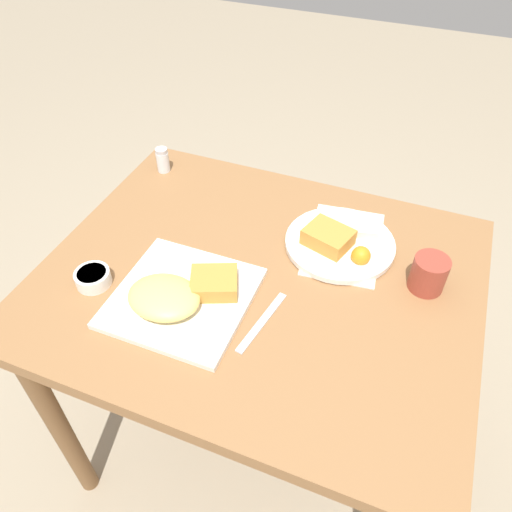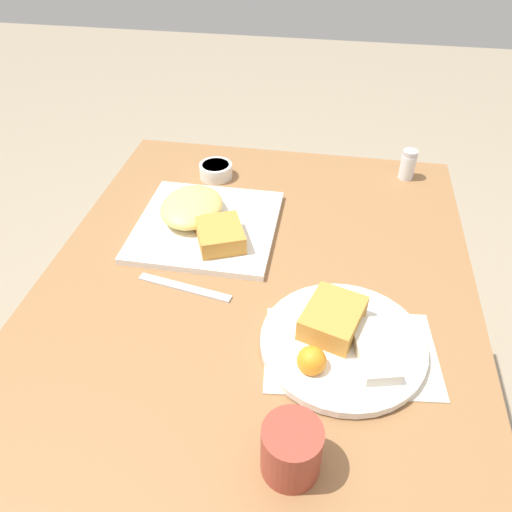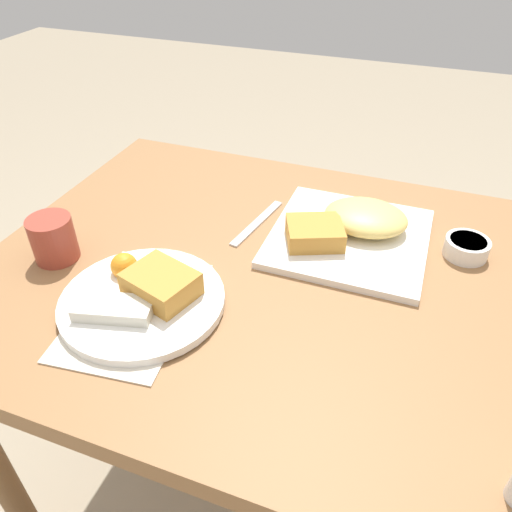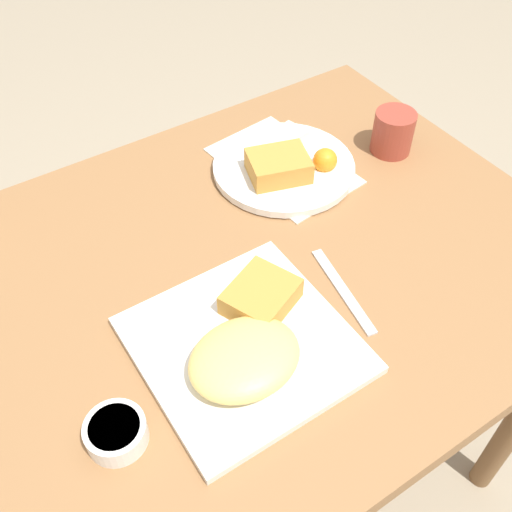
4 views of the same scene
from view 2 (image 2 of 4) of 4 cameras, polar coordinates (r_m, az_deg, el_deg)
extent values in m
plane|color=gray|center=(1.53, 0.11, -23.72)|extent=(8.00, 8.00, 0.00)
cube|color=olive|center=(0.93, 0.17, -3.08)|extent=(0.96, 0.78, 0.04)
cylinder|color=brown|center=(1.55, -9.37, -1.35)|extent=(0.05, 0.05, 0.72)
cylinder|color=brown|center=(1.50, 15.54, -4.17)|extent=(0.05, 0.05, 0.72)
cube|color=beige|center=(0.80, 10.75, -10.69)|extent=(0.20, 0.28, 0.00)
cube|color=white|center=(1.03, -5.65, 3.46)|extent=(0.28, 0.28, 0.01)
ellipsoid|color=#EFCC6B|center=(1.03, -7.35, 5.61)|extent=(0.15, 0.13, 0.04)
cube|color=#C68938|center=(0.96, -4.13, 2.45)|extent=(0.12, 0.12, 0.04)
cylinder|color=white|center=(0.80, 9.87, -9.81)|extent=(0.26, 0.26, 0.01)
cube|color=#C68938|center=(0.80, 8.77, -7.01)|extent=(0.12, 0.11, 0.04)
cube|color=beige|center=(0.78, 13.31, -10.39)|extent=(0.13, 0.08, 0.02)
sphere|color=orange|center=(0.75, 6.36, -11.80)|extent=(0.04, 0.04, 0.04)
cylinder|color=white|center=(1.19, -4.61, 9.70)|extent=(0.08, 0.08, 0.03)
cylinder|color=beige|center=(1.18, -4.65, 10.31)|extent=(0.06, 0.06, 0.00)
cylinder|color=white|center=(1.23, 16.92, 9.74)|extent=(0.04, 0.04, 0.06)
cylinder|color=white|center=(1.24, 16.81, 9.22)|extent=(0.03, 0.03, 0.03)
cylinder|color=silver|center=(1.21, 17.24, 11.17)|extent=(0.03, 0.03, 0.01)
cube|color=silver|center=(0.90, -8.17, -3.58)|extent=(0.05, 0.18, 0.00)
cylinder|color=#9E3D2D|center=(0.66, 4.06, -21.22)|extent=(0.08, 0.08, 0.08)
camera|label=1|loc=(0.94, -69.62, 30.82)|focal=35.00mm
camera|label=3|loc=(1.04, 45.84, 25.54)|focal=35.00mm
camera|label=4|loc=(1.22, -29.39, 40.33)|focal=42.00mm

